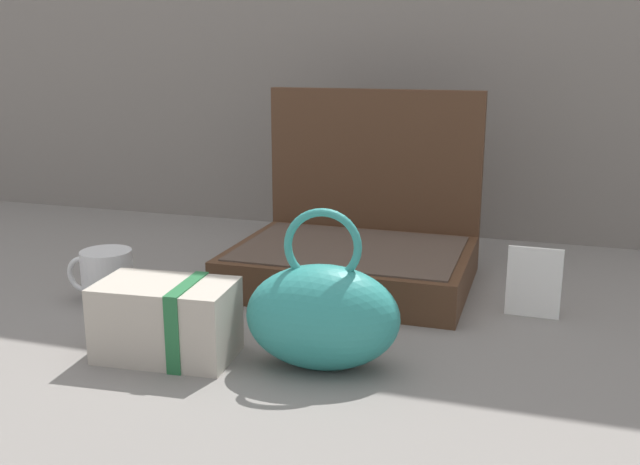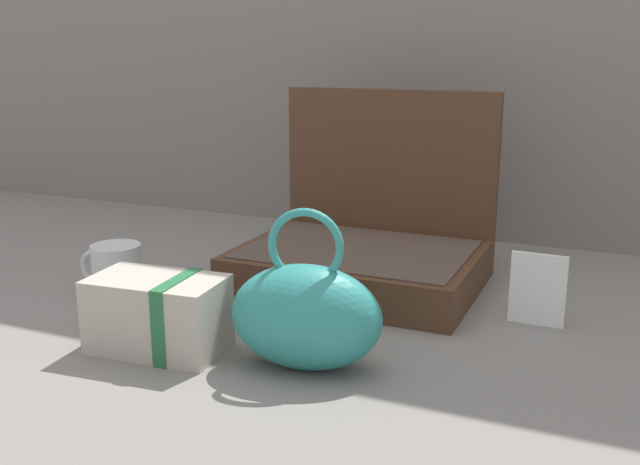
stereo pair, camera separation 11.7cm
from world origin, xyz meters
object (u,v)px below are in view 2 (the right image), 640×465
Objects in this scene: open_suitcase at (366,243)px; info_card_left at (538,290)px; teal_pouch_handbag at (306,315)px; cream_toiletry_bag at (160,314)px; coffee_mug at (116,270)px.

info_card_left is at bearing -17.59° from open_suitcase.
open_suitcase is 0.40m from teal_pouch_handbag.
cream_toiletry_bag is (-0.22, -0.03, -0.02)m from teal_pouch_handbag.
open_suitcase is 0.45m from cream_toiletry_bag.
coffee_mug is (-0.21, 0.17, -0.01)m from cream_toiletry_bag.
teal_pouch_handbag is at bearing -131.38° from info_card_left.
teal_pouch_handbag reaches higher than coffee_mug.
teal_pouch_handbag is 0.45m from coffee_mug.
coffee_mug is at bearing -145.60° from open_suitcase.
teal_pouch_handbag is at bearing -81.80° from open_suitcase.
open_suitcase reaches higher than cream_toiletry_bag.
open_suitcase is at bearing 34.40° from coffee_mug.
cream_toiletry_bag is at bearing -145.39° from info_card_left.
teal_pouch_handbag is 1.94× the size of info_card_left.
teal_pouch_handbag is at bearing -17.48° from coffee_mug.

